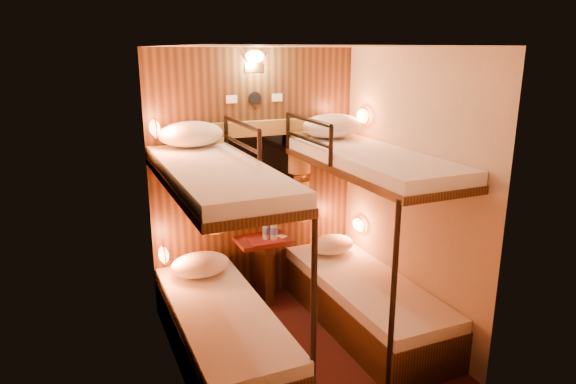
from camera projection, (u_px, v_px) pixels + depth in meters
name	position (u px, v px, depth m)	size (l,w,h in m)	color
floor	(300.00, 345.00, 4.28)	(2.10, 2.10, 0.00)	#35150E
ceiling	(303.00, 46.00, 3.64)	(2.10, 2.10, 0.00)	silver
wall_back	(255.00, 178.00, 4.89)	(2.40, 2.40, 0.00)	#C6B293
wall_front	(376.00, 256.00, 3.03)	(2.40, 2.40, 0.00)	#C6B293
wall_left	(172.00, 225.00, 3.58)	(2.40, 2.40, 0.00)	#C6B293
wall_right	(408.00, 194.00, 4.35)	(2.40, 2.40, 0.00)	#C6B293
back_panel	(255.00, 178.00, 4.87)	(2.00, 0.03, 2.40)	black
bunk_left	(221.00, 295.00, 3.94)	(0.72, 1.90, 1.82)	black
bunk_right	(365.00, 267.00, 4.44)	(0.72, 1.90, 1.82)	black
window	(257.00, 181.00, 4.85)	(1.00, 0.12, 0.79)	black
curtains	(258.00, 173.00, 4.80)	(1.10, 0.22, 1.00)	olive
back_fixtures	(255.00, 65.00, 4.56)	(0.54, 0.09, 0.48)	black
reading_lamps	(268.00, 182.00, 4.57)	(2.00, 0.20, 1.25)	#FA5F25
table	(263.00, 261.00, 4.92)	(0.50, 0.34, 0.66)	#591814
bottle_left	(266.00, 229.00, 4.82)	(0.07, 0.07, 0.23)	#99BFE5
bottle_right	(274.00, 229.00, 4.80)	(0.07, 0.07, 0.24)	#99BFE5
sachet_a	(282.00, 237.00, 4.90)	(0.07, 0.05, 0.01)	silver
sachet_b	(280.00, 236.00, 4.92)	(0.07, 0.05, 0.01)	silver
pillow_lower_left	(200.00, 265.00, 4.50)	(0.52, 0.37, 0.20)	silver
pillow_lower_right	(332.00, 245.00, 4.99)	(0.45, 0.32, 0.18)	silver
pillow_upper_left	(191.00, 134.00, 4.29)	(0.55, 0.39, 0.22)	silver
pillow_upper_right	(332.00, 126.00, 4.73)	(0.57, 0.41, 0.22)	silver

